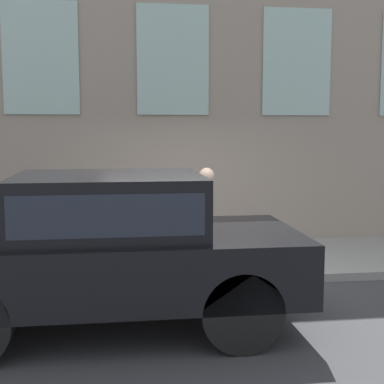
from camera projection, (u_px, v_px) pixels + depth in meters
ground_plane at (192, 288)px, 7.61m from camera, size 80.00×80.00×0.00m
sidewalk at (181, 262)px, 8.86m from camera, size 2.55×60.00×0.13m
building_facade at (172, 58)px, 9.85m from camera, size 0.33×40.00×7.10m
fire_hydrant at (177, 240)px, 8.21m from camera, size 0.34×0.45×0.82m
person at (206, 205)px, 8.56m from camera, size 0.37×0.24×1.51m
parked_car_black_near at (110, 243)px, 5.97m from camera, size 1.95×4.25×1.75m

